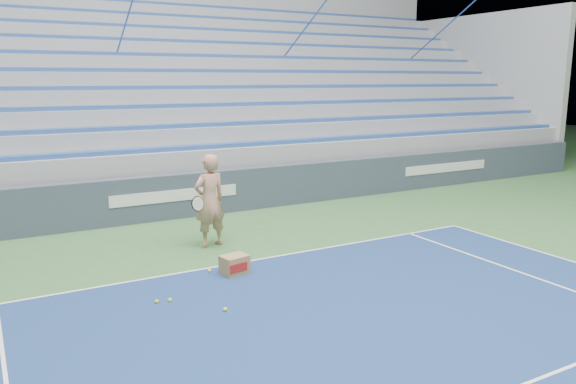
# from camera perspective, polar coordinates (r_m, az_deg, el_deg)

# --- Properties ---
(sponsor_barrier) EXTENTS (30.00, 0.32, 1.10)m
(sponsor_barrier) POSITION_cam_1_polar(r_m,az_deg,el_deg) (14.15, -11.52, -0.43)
(sponsor_barrier) COLOR #374354
(sponsor_barrier) RESTS_ON ground
(bleachers) EXTENTS (31.00, 9.15, 7.30)m
(bleachers) POSITION_cam_1_polar(r_m,az_deg,el_deg) (19.42, -16.99, 7.85)
(bleachers) COLOR #999CA1
(bleachers) RESTS_ON ground
(tennis_player) EXTENTS (0.99, 0.91, 1.92)m
(tennis_player) POSITION_cam_1_polar(r_m,az_deg,el_deg) (11.55, -7.97, -0.89)
(tennis_player) COLOR tan
(tennis_player) RESTS_ON ground
(ball_box) EXTENTS (0.52, 0.43, 0.34)m
(ball_box) POSITION_cam_1_polar(r_m,az_deg,el_deg) (10.05, -5.45, -7.38)
(ball_box) COLOR #99774A
(ball_box) RESTS_ON ground
(tennis_ball_0) EXTENTS (0.07, 0.07, 0.07)m
(tennis_ball_0) POSITION_cam_1_polar(r_m,az_deg,el_deg) (9.04, -11.91, -10.70)
(tennis_ball_0) COLOR #D5E42E
(tennis_ball_0) RESTS_ON ground
(tennis_ball_1) EXTENTS (0.07, 0.07, 0.07)m
(tennis_ball_1) POSITION_cam_1_polar(r_m,az_deg,el_deg) (10.21, -7.96, -7.93)
(tennis_ball_1) COLOR #D5E42E
(tennis_ball_1) RESTS_ON ground
(tennis_ball_2) EXTENTS (0.07, 0.07, 0.07)m
(tennis_ball_2) POSITION_cam_1_polar(r_m,az_deg,el_deg) (8.57, -6.40, -11.78)
(tennis_ball_2) COLOR #D5E42E
(tennis_ball_2) RESTS_ON ground
(tennis_ball_3) EXTENTS (0.07, 0.07, 0.07)m
(tennis_ball_3) POSITION_cam_1_polar(r_m,az_deg,el_deg) (9.03, -13.18, -10.79)
(tennis_ball_3) COLOR #D5E42E
(tennis_ball_3) RESTS_ON ground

